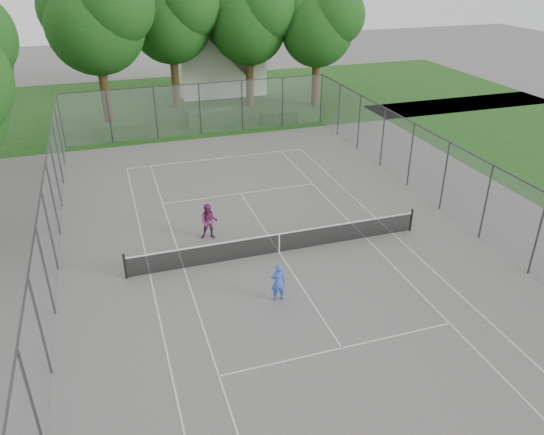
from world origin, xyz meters
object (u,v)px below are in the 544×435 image
object	(u,v)px
tennis_net	(279,242)
woman_player	(209,221)
house	(218,50)
girl_player	(278,282)

from	to	relation	value
tennis_net	woman_player	bearing A→B (deg)	139.55
tennis_net	house	world-z (taller)	house
woman_player	tennis_net	bearing A→B (deg)	-22.73
tennis_net	girl_player	xyz separation A→B (m)	(-1.12, -3.19, 0.25)
house	girl_player	size ratio (longest dim) A/B	5.91
house	girl_player	xyz separation A→B (m)	(-5.08, -31.80, -2.87)
woman_player	girl_player	bearing A→B (deg)	-57.30
house	woman_player	bearing A→B (deg)	-103.85
girl_player	house	bearing A→B (deg)	-94.49
girl_player	woman_player	distance (m)	5.56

